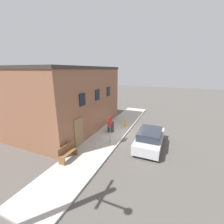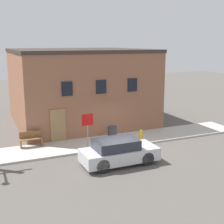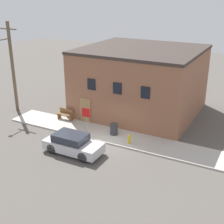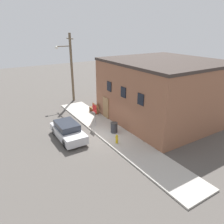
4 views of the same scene
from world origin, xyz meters
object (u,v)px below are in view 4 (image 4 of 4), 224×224
Objects in this scene: utility_pole at (71,66)px; fire_hydrant at (117,139)px; trash_bin at (114,128)px; parked_car at (68,131)px; bench at (94,109)px; stop_sign at (95,111)px.

fire_hydrant is at bearing -6.67° from utility_pole.
utility_pole reaches higher than trash_bin.
utility_pole reaches higher than parked_car.
parked_car is (3.81, -4.43, 0.11)m from bench.
fire_hydrant is at bearing -26.25° from trash_bin.
bench is 5.85m from parked_car.
stop_sign is (-3.64, 0.02, 1.10)m from fire_hydrant.
stop_sign is 0.51× the size of parked_car.
trash_bin reaches higher than fire_hydrant.
parked_car is at bearing -135.89° from fire_hydrant.
fire_hydrant is 0.55× the size of bench.
bench is (-6.75, 1.58, 0.08)m from fire_hydrant.
utility_pole is at bearing 170.67° from stop_sign.
bench is at bearing 130.66° from parked_car.
fire_hydrant is 1.88m from trash_bin.
stop_sign reaches higher than bench.
utility_pole is at bearing 173.33° from fire_hydrant.
fire_hydrant is 0.09× the size of utility_pole.
bench is at bearing 153.28° from stop_sign.
parked_car is at bearing -76.22° from stop_sign.
parked_car is (0.70, -2.87, -0.90)m from stop_sign.
trash_bin is at bearing 153.75° from fire_hydrant.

